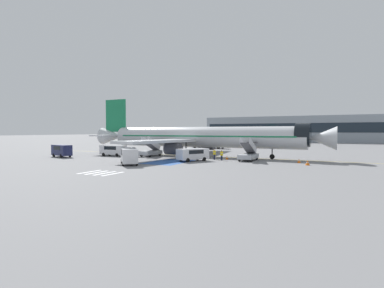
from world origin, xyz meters
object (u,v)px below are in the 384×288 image
at_px(terminal_building, 290,129).
at_px(baggage_cart, 184,156).
at_px(boarding_stairs_forward, 248,155).
at_px(service_van_0, 193,154).
at_px(service_van_2, 62,150).
at_px(ground_crew_1, 214,154).
at_px(boarding_stairs_aft, 151,151).
at_px(ground_crew_0, 222,155).
at_px(traffic_cone_2, 308,163).
at_px(service_van_1, 129,155).
at_px(traffic_cone_0, 227,158).
at_px(traffic_cone_1, 299,161).
at_px(service_van_3, 113,150).
at_px(fuel_tanker, 209,142).
at_px(airliner, 198,137).

bearing_deg(terminal_building, baggage_cart, -92.62).
xyz_separation_m(boarding_stairs_forward, service_van_0, (-7.69, -4.71, 0.24)).
bearing_deg(terminal_building, boarding_stairs_forward, -85.12).
xyz_separation_m(service_van_2, baggage_cart, (20.68, 8.93, -1.07)).
xyz_separation_m(boarding_stairs_forward, ground_crew_1, (-5.59, -0.84, 0.04)).
bearing_deg(ground_crew_1, boarding_stairs_aft, -165.63).
distance_m(service_van_2, ground_crew_1, 28.20).
bearing_deg(ground_crew_0, terminal_building, -141.50).
height_order(traffic_cone_2, terminal_building, terminal_building).
xyz_separation_m(service_van_1, terminal_building, (5.97, 103.97, 4.22)).
bearing_deg(baggage_cart, traffic_cone_2, -91.13).
bearing_deg(boarding_stairs_forward, service_van_2, -164.69).
distance_m(service_van_2, traffic_cone_2, 42.33).
xyz_separation_m(ground_crew_0, traffic_cone_2, (13.27, -1.08, -0.60)).
distance_m(traffic_cone_0, traffic_cone_1, 11.61).
height_order(boarding_stairs_forward, service_van_3, boarding_stairs_forward).
bearing_deg(fuel_tanker, traffic_cone_0, -144.44).
bearing_deg(service_van_1, baggage_cart, -141.24).
distance_m(fuel_tanker, service_van_2, 40.27).
bearing_deg(boarding_stairs_forward, baggage_cart, -179.99).
distance_m(ground_crew_1, traffic_cone_2, 14.94).
bearing_deg(traffic_cone_0, service_van_0, -126.69).
bearing_deg(boarding_stairs_forward, boarding_stairs_aft, -180.00).
bearing_deg(boarding_stairs_aft, service_van_2, -146.78).
bearing_deg(service_van_2, ground_crew_1, 119.74).
bearing_deg(service_van_1, ground_crew_1, -167.07).
relative_size(boarding_stairs_aft, ground_crew_1, 3.01).
bearing_deg(service_van_3, boarding_stairs_aft, -70.33).
distance_m(airliner, boarding_stairs_aft, 9.43).
relative_size(traffic_cone_0, traffic_cone_1, 0.99).
distance_m(boarding_stairs_forward, boarding_stairs_aft, 18.97).
bearing_deg(traffic_cone_2, service_van_2, -171.38).
relative_size(traffic_cone_2, terminal_building, 0.01).
bearing_deg(terminal_building, service_van_3, -100.76).
bearing_deg(airliner, service_van_0, 20.42).
bearing_deg(service_van_2, ground_crew_0, 117.65).
distance_m(airliner, boarding_stairs_forward, 12.28).
bearing_deg(baggage_cart, service_van_3, 108.20).
height_order(fuel_tanker, baggage_cart, fuel_tanker).
bearing_deg(ground_crew_1, airliner, 154.08).
bearing_deg(traffic_cone_2, service_van_3, -179.30).
xyz_separation_m(boarding_stairs_aft, ground_crew_0, (14.94, -1.50, -0.02)).
bearing_deg(traffic_cone_1, traffic_cone_2, -61.26).
relative_size(fuel_tanker, terminal_building, 0.15).
height_order(boarding_stairs_aft, baggage_cart, boarding_stairs_aft).
bearing_deg(service_van_0, boarding_stairs_aft, 5.73).
distance_m(boarding_stairs_forward, traffic_cone_0, 3.92).
relative_size(traffic_cone_0, traffic_cone_2, 0.86).
bearing_deg(airliner, service_van_2, -58.05).
relative_size(boarding_stairs_aft, traffic_cone_0, 8.70).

